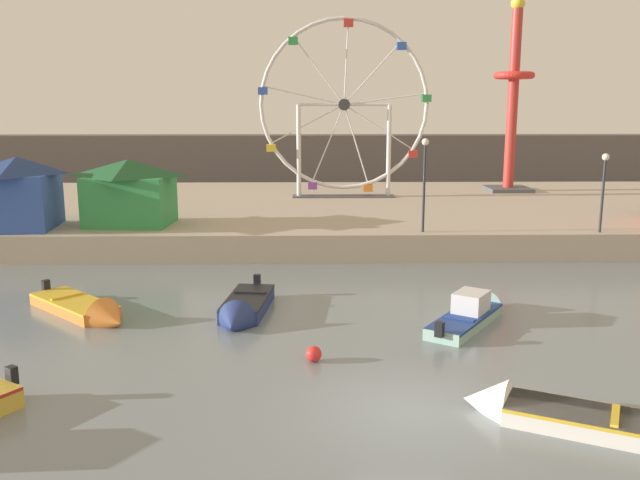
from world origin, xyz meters
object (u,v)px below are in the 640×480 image
Objects in this scene: motorboat_white_red_stripe at (550,413)px; mooring_buoy_orange at (314,354)px; motorboat_orange_hull at (88,311)px; motorboat_seafoam at (475,311)px; promenade_lamp_near at (424,172)px; carnival_booth_green_kiosk at (129,191)px; carnival_booth_blue_tent at (19,191)px; drop_tower_red_tower at (513,103)px; ferris_wheel_white_frame at (344,108)px; motorboat_navy_blue at (243,309)px; promenade_lamp_far at (604,180)px.

mooring_buoy_orange is (-5.16, 3.72, -0.01)m from motorboat_white_red_stripe.
motorboat_orange_hull is 8.48m from mooring_buoy_orange.
motorboat_seafoam is 1.12× the size of promenade_lamp_near.
carnival_booth_green_kiosk is 10.02× the size of mooring_buoy_orange.
carnival_booth_blue_tent is at bearing 175.81° from promenade_lamp_near.
motorboat_seafoam is at bearing -64.62° from motorboat_white_red_stripe.
drop_tower_red_tower is at bearing 63.89° from mooring_buoy_orange.
drop_tower_red_tower is 25.68m from carnival_booth_green_kiosk.
motorboat_orange_hull is 0.40× the size of ferris_wheel_white_frame.
motorboat_white_red_stripe is at bearing -48.40° from carnival_booth_blue_tent.
carnival_booth_blue_tent is at bearing -124.75° from motorboat_navy_blue.
ferris_wheel_white_frame is at bearing 47.07° from carnival_booth_green_kiosk.
motorboat_seafoam is at bearing -108.79° from drop_tower_red_tower.
motorboat_navy_blue is at bearing 121.57° from motorboat_seafoam.
drop_tower_red_tower reaches higher than motorboat_seafoam.
drop_tower_red_tower is at bearing 88.88° from promenade_lamp_far.
motorboat_seafoam is 25.84m from drop_tower_red_tower.
drop_tower_red_tower reaches higher than carnival_booth_green_kiosk.
promenade_lamp_near is at bearing 145.45° from motorboat_navy_blue.
carnival_booth_blue_tent is (-26.83, -13.43, -4.03)m from drop_tower_red_tower.
motorboat_white_red_stripe is 32.72m from drop_tower_red_tower.
motorboat_navy_blue is at bearing 119.94° from mooring_buoy_orange.
motorboat_navy_blue is 1.08× the size of carnival_booth_blue_tent.
promenade_lamp_near is 9.53× the size of mooring_buoy_orange.
promenade_lamp_near reaches higher than carnival_booth_blue_tent.
ferris_wheel_white_frame is at bearing 28.95° from carnival_booth_blue_tent.
carnival_booth_blue_tent is 1.17× the size of promenade_lamp_far.
promenade_lamp_far is (7.89, 15.87, 3.38)m from motorboat_white_red_stripe.
motorboat_navy_blue reaches higher than motorboat_white_red_stripe.
motorboat_seafoam is 12.01m from promenade_lamp_far.
carnival_booth_green_kiosk is 1.25× the size of promenade_lamp_far.
drop_tower_red_tower is at bearing 21.38° from carnival_booth_blue_tent.
drop_tower_red_tower reaches higher than motorboat_orange_hull.
drop_tower_red_tower is 15.45m from promenade_lamp_far.
promenade_lamp_far is at bearing 65.05° from motorboat_orange_hull.
motorboat_seafoam is 12.73m from motorboat_orange_hull.
mooring_buoy_orange is at bearing 14.61° from motorboat_orange_hull.
motorboat_white_red_stripe is 1.12× the size of carnival_booth_blue_tent.
motorboat_white_red_stripe is at bearing -83.87° from ferris_wheel_white_frame.
ferris_wheel_white_frame is at bearing 42.99° from motorboat_seafoam.
carnival_booth_green_kiosk reaches higher than motorboat_white_red_stripe.
drop_tower_red_tower is (8.19, 30.94, 6.79)m from motorboat_white_red_stripe.
motorboat_navy_blue is 1.02× the size of carnival_booth_green_kiosk.
mooring_buoy_orange is (7.42, -4.11, -0.00)m from motorboat_orange_hull.
ferris_wheel_white_frame is 2.46× the size of carnival_booth_green_kiosk.
promenade_lamp_far is (20.47, 8.05, 3.39)m from motorboat_orange_hull.
ferris_wheel_white_frame reaches higher than carnival_booth_blue_tent.
ferris_wheel_white_frame is 2.61× the size of carnival_booth_blue_tent.
carnival_booth_green_kiosk is 13.88m from promenade_lamp_near.
promenade_lamp_near is at bearing 35.80° from motorboat_seafoam.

